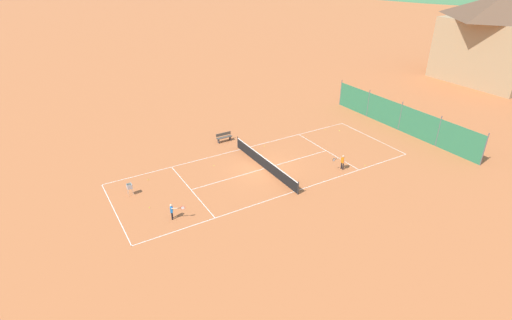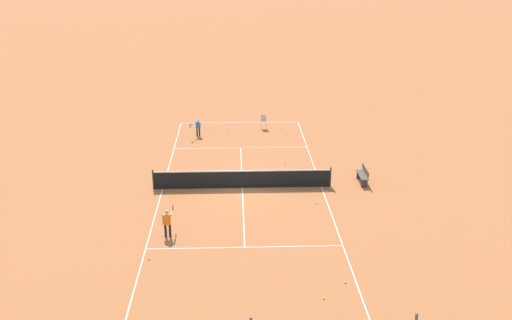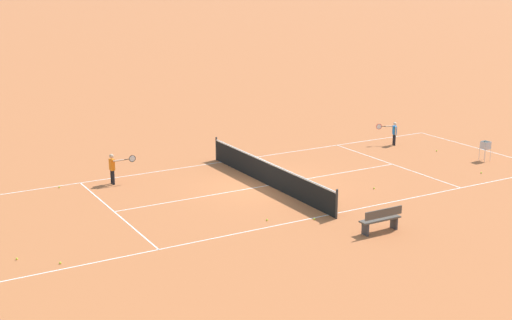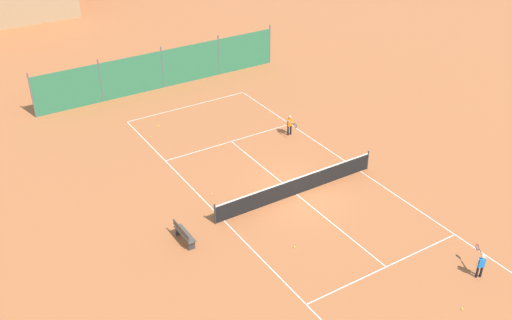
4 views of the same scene
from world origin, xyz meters
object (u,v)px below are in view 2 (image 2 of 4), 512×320
tennis_ball_service_box (287,135)px  tennis_ball_alley_left (285,164)px  tennis_net (242,179)px  player_near_baseline (198,127)px  tennis_ball_alley_right (316,204)px  ball_hopper (263,119)px  tennis_ball_near_corner (345,282)px  player_far_baseline (168,221)px  tennis_ball_by_net_right (327,192)px  tennis_ball_far_corner (229,131)px  tennis_ball_by_net_left (324,298)px  courtside_bench (363,175)px  tennis_ball_mid_court (149,259)px

tennis_ball_service_box → tennis_ball_alley_left: bearing=84.3°
tennis_net → player_near_baseline: player_near_baseline is taller
player_near_baseline → tennis_ball_alley_right: (-6.30, 10.98, -0.64)m
tennis_ball_alley_left → ball_hopper: bearing=-82.8°
tennis_net → tennis_ball_near_corner: size_ratio=139.09×
tennis_ball_alley_left → player_far_baseline: bearing=56.2°
tennis_ball_by_net_right → tennis_ball_far_corner: bearing=-64.4°
tennis_net → tennis_ball_far_corner: bearing=-85.7°
tennis_ball_near_corner → tennis_ball_by_net_right: size_ratio=1.00×
tennis_ball_near_corner → tennis_ball_far_corner: same height
tennis_ball_by_net_right → tennis_ball_by_net_left: bearing=80.9°
ball_hopper → tennis_ball_by_net_right: bearing=103.5°
tennis_ball_alley_left → tennis_ball_far_corner: size_ratio=1.00×
tennis_ball_alley_left → ball_hopper: (0.90, -7.06, 0.63)m
tennis_ball_far_corner → tennis_ball_by_net_right: same height
player_far_baseline → tennis_net: bearing=-121.9°
tennis_ball_near_corner → tennis_net: bearing=-68.4°
tennis_net → player_near_baseline: 9.22m
tennis_ball_alley_right → tennis_ball_far_corner: bearing=-70.3°
tennis_ball_by_net_right → courtside_bench: (-2.07, -1.20, 0.42)m
tennis_net → player_near_baseline: bearing=-72.5°
tennis_ball_service_box → tennis_ball_alley_left: 5.36m
tennis_ball_by_net_left → ball_hopper: ball_hopper is taller
tennis_ball_near_corner → ball_hopper: 19.84m
tennis_ball_mid_court → ball_hopper: (-5.44, -17.72, 0.63)m
tennis_ball_service_box → tennis_ball_far_corner: same height
player_near_baseline → tennis_ball_by_net_left: 19.93m
tennis_ball_alley_left → tennis_ball_by_net_right: (-1.78, 4.08, 0.00)m
tennis_ball_service_box → tennis_ball_far_corner: (3.77, -1.08, 0.00)m
player_far_baseline → ball_hopper: 16.41m
tennis_ball_near_corner → tennis_ball_by_net_right: (-0.59, -8.59, 0.00)m
tennis_ball_by_net_right → tennis_ball_mid_court: 10.45m
tennis_ball_alley_right → tennis_ball_far_corner: same height
tennis_ball_service_box → tennis_net: bearing=70.8°
tennis_ball_far_corner → tennis_ball_by_net_right: 11.63m
tennis_ball_by_net_right → player_near_baseline: bearing=-53.5°
tennis_ball_alley_right → tennis_net: bearing=-31.7°
tennis_ball_by_net_left → ball_hopper: 20.80m
tennis_ball_alley_left → tennis_ball_near_corner: (-1.19, 12.66, 0.00)m
tennis_ball_by_net_right → tennis_net: bearing=-9.7°
tennis_ball_mid_court → courtside_bench: 12.83m
tennis_ball_far_corner → player_near_baseline: bearing=25.5°
ball_hopper → courtside_bench: bearing=115.5°
tennis_ball_service_box → tennis_ball_by_net_left: size_ratio=1.00×
tennis_ball_near_corner → ball_hopper: bearing=-83.9°
player_far_baseline → courtside_bench: 11.20m
tennis_ball_far_corner → tennis_ball_mid_court: (3.10, 17.07, 0.00)m
tennis_ball_by_net_left → ball_hopper: size_ratio=0.07×
tennis_ball_mid_court → tennis_ball_alley_left: bearing=-120.7°
tennis_ball_alley_left → tennis_ball_near_corner: bearing=95.4°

